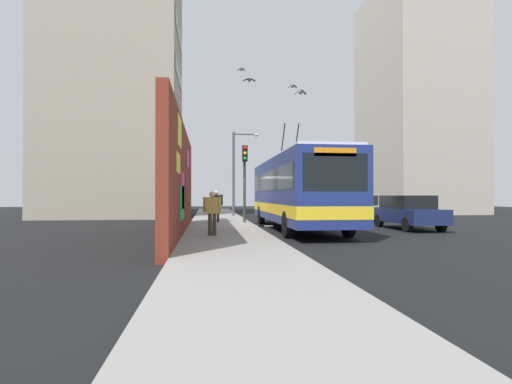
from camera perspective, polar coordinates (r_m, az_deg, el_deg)
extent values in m
plane|color=black|center=(20.52, -0.39, -4.91)|extent=(80.00, 80.00, 0.00)
cube|color=gray|center=(20.39, -4.87, -4.73)|extent=(48.00, 3.20, 0.15)
cube|color=maroon|center=(15.99, -10.58, 1.50)|extent=(13.24, 0.30, 4.26)
cube|color=green|center=(14.33, -10.36, -1.52)|extent=(2.01, 0.02, 1.19)
cube|color=#F2338C|center=(18.48, -9.60, 4.63)|extent=(1.77, 0.02, 0.68)
cube|color=yellow|center=(12.41, -10.90, 4.02)|extent=(1.38, 0.02, 0.61)
cube|color=#F2338C|center=(14.62, -10.29, 0.20)|extent=(1.38, 0.02, 1.32)
cube|color=yellow|center=(13.07, -10.72, 8.34)|extent=(1.42, 0.02, 0.94)
cube|color=#9E937F|center=(32.95, -19.28, 13.23)|extent=(8.52, 9.38, 18.78)
cube|color=black|center=(31.47, -10.87, 4.64)|extent=(7.24, 0.04, 1.10)
cube|color=black|center=(31.91, -10.86, 10.37)|extent=(7.24, 0.04, 1.10)
cube|color=black|center=(32.67, -10.85, 15.89)|extent=(7.24, 0.04, 1.10)
cube|color=black|center=(33.72, -10.84, 21.11)|extent=(7.24, 0.04, 1.10)
cube|color=#B2A899|center=(41.46, 21.53, 11.81)|extent=(10.70, 7.79, 20.81)
cube|color=black|center=(42.61, 26.20, 3.33)|extent=(9.09, 0.04, 1.10)
cube|color=black|center=(42.94, 26.18, 7.60)|extent=(9.09, 0.04, 1.10)
cube|color=black|center=(43.51, 26.16, 11.77)|extent=(9.09, 0.04, 1.10)
cube|color=black|center=(44.30, 26.14, 15.82)|extent=(9.09, 0.04, 1.10)
cube|color=black|center=(45.30, 26.13, 19.71)|extent=(9.09, 0.04, 1.10)
cube|color=navy|center=(18.82, 5.75, 0.31)|extent=(11.43, 2.57, 2.79)
cube|color=silver|center=(18.90, 5.75, 4.72)|extent=(10.97, 2.36, 0.12)
cube|color=yellow|center=(18.83, 5.75, -2.26)|extent=(11.45, 2.59, 0.44)
cube|color=black|center=(13.35, 11.13, 2.76)|extent=(0.04, 2.18, 1.25)
cube|color=black|center=(18.83, 5.75, 1.58)|extent=(10.51, 2.60, 0.89)
cube|color=orange|center=(13.41, 11.11, 5.56)|extent=(0.06, 1.41, 0.28)
cylinder|color=black|center=(20.73, 5.65, 6.59)|extent=(1.43, 0.06, 2.00)
cylinder|color=black|center=(20.59, 3.73, 6.64)|extent=(1.43, 0.06, 2.00)
cylinder|color=black|center=(15.67, 12.89, -4.43)|extent=(1.00, 0.28, 1.00)
cylinder|color=black|center=(15.04, 4.48, -4.60)|extent=(1.00, 0.28, 1.00)
cylinder|color=black|center=(22.67, 6.60, -3.23)|extent=(1.00, 0.28, 1.00)
cylinder|color=black|center=(22.24, 0.74, -3.28)|extent=(1.00, 0.28, 1.00)
cube|color=navy|center=(20.19, 20.64, -3.10)|extent=(4.35, 1.75, 0.66)
cube|color=black|center=(20.25, 20.52, -1.31)|extent=(2.61, 1.58, 0.60)
cylinder|color=black|center=(19.34, 24.67, -4.18)|extent=(0.64, 0.22, 0.64)
cylinder|color=black|center=(18.58, 20.58, -4.35)|extent=(0.64, 0.22, 0.64)
cylinder|color=black|center=(21.83, 20.71, -3.77)|extent=(0.64, 0.22, 0.64)
cylinder|color=black|center=(21.16, 16.98, -3.89)|extent=(0.64, 0.22, 0.64)
cube|color=#C6B793|center=(25.90, 14.20, -2.55)|extent=(4.18, 1.78, 0.66)
cube|color=black|center=(25.97, 14.13, -1.15)|extent=(2.51, 1.60, 0.60)
cylinder|color=black|center=(24.95, 17.04, -3.38)|extent=(0.64, 0.22, 0.64)
cylinder|color=black|center=(24.35, 13.64, -3.46)|extent=(0.64, 0.22, 0.64)
cylinder|color=black|center=(27.49, 14.70, -3.12)|extent=(0.64, 0.22, 0.64)
cylinder|color=black|center=(26.95, 11.58, -3.18)|extent=(0.64, 0.22, 0.64)
cube|color=#38383D|center=(31.17, 10.50, -2.21)|extent=(4.66, 1.88, 0.66)
cube|color=black|center=(31.25, 10.44, -1.05)|extent=(2.80, 1.69, 0.60)
cylinder|color=black|center=(30.00, 12.91, -2.90)|extent=(0.64, 0.22, 0.64)
cylinder|color=black|center=(29.47, 9.84, -2.95)|extent=(0.64, 0.22, 0.64)
cylinder|color=black|center=(32.90, 11.09, -2.70)|extent=(0.64, 0.22, 0.64)
cylinder|color=black|center=(32.42, 8.26, -2.73)|extent=(0.64, 0.22, 0.64)
cube|color=#B7B7BC|center=(36.33, 7.96, -1.98)|extent=(4.44, 1.90, 0.66)
cube|color=black|center=(36.40, 7.92, -0.98)|extent=(2.66, 1.71, 0.60)
cylinder|color=black|center=(35.16, 9.92, -2.56)|extent=(0.64, 0.22, 0.64)
cylinder|color=black|center=(34.71, 7.22, -2.59)|extent=(0.64, 0.22, 0.64)
cylinder|color=black|center=(37.97, 8.63, -2.41)|extent=(0.64, 0.22, 0.64)
cylinder|color=black|center=(37.55, 6.13, -2.43)|extent=(0.64, 0.22, 0.64)
cylinder|color=#3F3326|center=(14.55, -5.89, -4.58)|extent=(0.14, 0.14, 0.78)
cylinder|color=#3F3326|center=(14.55, -6.52, -4.58)|extent=(0.14, 0.14, 0.78)
cube|color=gold|center=(14.52, -6.20, -1.90)|extent=(0.22, 0.45, 0.58)
cylinder|color=gold|center=(14.52, -5.11, -1.78)|extent=(0.09, 0.09, 0.56)
cylinder|color=gold|center=(14.52, -7.30, -1.78)|extent=(0.09, 0.09, 0.56)
sphere|color=beige|center=(14.52, -6.20, -0.33)|extent=(0.21, 0.21, 0.21)
cylinder|color=#3F3326|center=(22.04, -5.37, -3.12)|extent=(0.14, 0.14, 0.84)
cylinder|color=#3F3326|center=(22.03, -5.82, -3.12)|extent=(0.14, 0.14, 0.84)
cube|color=black|center=(22.01, -5.60, -1.21)|extent=(0.22, 0.49, 0.63)
cylinder|color=black|center=(22.02, -4.83, -1.12)|extent=(0.09, 0.09, 0.60)
cylinder|color=black|center=(22.01, -6.37, -1.12)|extent=(0.09, 0.09, 0.60)
sphere|color=beige|center=(22.01, -5.60, -0.09)|extent=(0.23, 0.23, 0.23)
cylinder|color=#2D382D|center=(21.50, -1.64, 1.15)|extent=(0.14, 0.14, 4.10)
cube|color=black|center=(21.38, -1.58, 5.46)|extent=(0.20, 0.28, 0.84)
sphere|color=red|center=(21.31, -1.55, 6.24)|extent=(0.18, 0.18, 0.18)
sphere|color=yellow|center=(21.27, -1.55, 5.49)|extent=(0.18, 0.18, 0.18)
sphere|color=green|center=(21.25, -1.55, 4.74)|extent=(0.18, 0.18, 0.18)
cylinder|color=#4C4C51|center=(28.91, -3.19, 2.59)|extent=(0.18, 0.18, 5.99)
cylinder|color=#4C4C51|center=(29.27, -1.56, 8.16)|extent=(0.10, 1.65, 0.10)
ellipsoid|color=silver|center=(29.35, 0.06, 8.03)|extent=(0.44, 0.28, 0.20)
ellipsoid|color=#47474C|center=(24.75, 5.20, 14.60)|extent=(0.32, 0.14, 0.12)
cube|color=#47474C|center=(24.79, 5.53, 14.65)|extent=(0.20, 0.24, 0.18)
cube|color=#47474C|center=(24.73, 4.87, 14.68)|extent=(0.20, 0.24, 0.18)
ellipsoid|color=#47474C|center=(26.57, -2.07, 16.87)|extent=(0.32, 0.14, 0.12)
cube|color=#47474C|center=(26.59, -1.76, 16.93)|extent=(0.20, 0.23, 0.19)
cube|color=#47474C|center=(26.57, -2.39, 16.94)|extent=(0.20, 0.23, 0.19)
ellipsoid|color=#47474C|center=(18.75, -0.94, 15.50)|extent=(0.32, 0.14, 0.12)
cube|color=#47474C|center=(18.77, -0.49, 15.57)|extent=(0.20, 0.27, 0.12)
cube|color=#47474C|center=(18.74, -1.38, 15.60)|extent=(0.20, 0.27, 0.12)
ellipsoid|color=#47474C|center=(18.11, 6.31, 13.76)|extent=(0.32, 0.14, 0.12)
cube|color=#47474C|center=(18.15, 6.76, 13.83)|extent=(0.20, 0.23, 0.19)
cube|color=#47474C|center=(18.09, 5.87, 13.88)|extent=(0.20, 0.23, 0.19)
cylinder|color=black|center=(21.03, 1.11, -4.80)|extent=(1.03, 1.03, 0.00)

